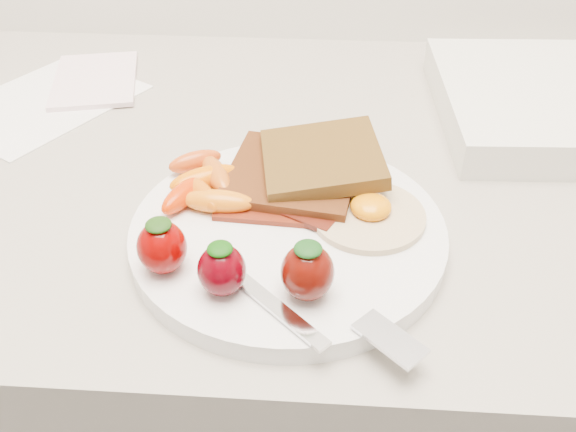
{
  "coord_description": "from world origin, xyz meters",
  "views": [
    {
      "loc": [
        0.04,
        1.14,
        1.26
      ],
      "look_at": [
        0.01,
        1.56,
        0.93
      ],
      "focal_mm": 40.0,
      "sensor_mm": 36.0,
      "label": 1
    }
  ],
  "objects": [
    {
      "name": "strawberries",
      "position": [
        -0.02,
        1.49,
        0.94
      ],
      "size": [
        0.15,
        0.06,
        0.05
      ],
      "color": "#700000",
      "rests_on": "plate"
    },
    {
      "name": "bacon_strips",
      "position": [
        0.0,
        1.58,
        0.92
      ],
      "size": [
        0.11,
        0.06,
        0.01
      ],
      "color": "#4B1109",
      "rests_on": "plate"
    },
    {
      "name": "fork",
      "position": [
        0.04,
        1.46,
        0.92
      ],
      "size": [
        0.17,
        0.11,
        0.0
      ],
      "color": "silver",
      "rests_on": "plate"
    },
    {
      "name": "toast_upper",
      "position": [
        0.04,
        1.64,
        0.94
      ],
      "size": [
        0.12,
        0.12,
        0.03
      ],
      "primitive_type": "cube",
      "rotation": [
        0.0,
        -0.1,
        0.15
      ],
      "color": "black",
      "rests_on": "toast_lower"
    },
    {
      "name": "baby_carrots",
      "position": [
        -0.06,
        1.6,
        0.93
      ],
      "size": [
        0.09,
        0.1,
        0.02
      ],
      "color": "#E86A00",
      "rests_on": "plate"
    },
    {
      "name": "plate",
      "position": [
        0.01,
        1.56,
        0.91
      ],
      "size": [
        0.27,
        0.27,
        0.02
      ],
      "primitive_type": "cylinder",
      "color": "white",
      "rests_on": "counter"
    },
    {
      "name": "paper_sheet",
      "position": [
        -0.29,
        1.79,
        0.9
      ],
      "size": [
        0.24,
        0.26,
        0.0
      ],
      "primitive_type": "cube",
      "rotation": [
        0.0,
        0.0,
        -0.55
      ],
      "color": "white",
      "rests_on": "counter"
    },
    {
      "name": "fried_egg",
      "position": [
        0.08,
        1.58,
        0.92
      ],
      "size": [
        0.11,
        0.11,
        0.02
      ],
      "color": "silver",
      "rests_on": "plate"
    },
    {
      "name": "notepad",
      "position": [
        -0.24,
        1.85,
        0.91
      ],
      "size": [
        0.13,
        0.16,
        0.01
      ],
      "primitive_type": "cube",
      "rotation": [
        0.0,
        0.0,
        0.21
      ],
      "color": "white",
      "rests_on": "paper_sheet"
    },
    {
      "name": "counter",
      "position": [
        0.0,
        1.7,
        0.45
      ],
      "size": [
        2.0,
        0.6,
        0.9
      ],
      "primitive_type": "cube",
      "color": "gray",
      "rests_on": "ground"
    },
    {
      "name": "toast_lower",
      "position": [
        0.01,
        1.63,
        0.93
      ],
      "size": [
        0.13,
        0.13,
        0.01
      ],
      "primitive_type": "cube",
      "rotation": [
        0.0,
        0.0,
        -0.15
      ],
      "color": "#34190A",
      "rests_on": "plate"
    }
  ]
}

